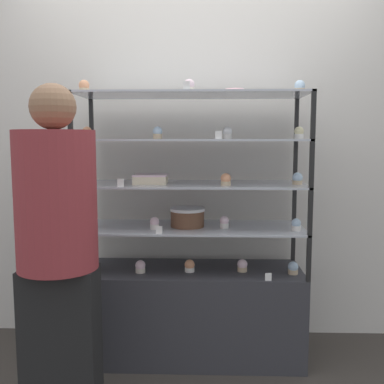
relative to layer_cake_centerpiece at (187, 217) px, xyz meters
The scene contains 35 objects.
ground_plane 0.88m from the layer_cake_centerpiece, ahead, with size 20.00×20.00×0.00m, color #38332D.
back_wall 0.57m from the layer_cake_centerpiece, 85.83° to the left, with size 8.00×0.05×2.60m.
display_base 0.60m from the layer_cake_centerpiece, ahead, with size 1.33×0.47×0.56m.
display_riser_lower 0.08m from the layer_cake_centerpiece, ahead, with size 1.33×0.47×0.26m.
display_riser_middle 0.19m from the layer_cake_centerpiece, ahead, with size 1.33×0.47×0.26m.
display_riser_upper 0.45m from the layer_cake_centerpiece, ahead, with size 1.33×0.47×0.26m.
display_riser_top 0.72m from the layer_cake_centerpiece, ahead, with size 1.33×0.47×0.26m.
layer_cake_centerpiece is the anchor object (origin of this frame).
sheet_cake_frosted 0.32m from the layer_cake_centerpiece, behind, with size 0.20×0.17×0.06m.
cupcake_0 0.64m from the layer_cake_centerpiece, behind, with size 0.06×0.06×0.07m.
cupcake_1 0.41m from the layer_cake_centerpiece, 163.18° to the right, with size 0.06×0.06×0.07m.
cupcake_2 0.29m from the layer_cake_centerpiece, 75.06° to the right, with size 0.06×0.06×0.07m.
cupcake_3 0.44m from the layer_cake_centerpiece, ahead, with size 0.06×0.06×0.07m.
cupcake_4 0.69m from the layer_cake_centerpiece, ahead, with size 0.06×0.06×0.07m.
price_tag_0 0.59m from the layer_cake_centerpiece, 25.01° to the right, with size 0.04×0.00×0.04m.
cupcake_5 0.59m from the layer_cake_centerpiece, behind, with size 0.05×0.05×0.07m.
cupcake_6 0.21m from the layer_cake_centerpiece, 156.21° to the right, with size 0.05×0.05×0.07m.
cupcake_7 0.23m from the layer_cake_centerpiece, ahead, with size 0.05×0.05×0.07m.
cupcake_8 0.64m from the layer_cake_centerpiece, ahead, with size 0.05×0.05×0.07m.
price_tag_1 0.26m from the layer_cake_centerpiece, 124.58° to the right, with size 0.04×0.00×0.04m.
cupcake_9 0.64m from the layer_cake_centerpiece, behind, with size 0.06×0.06×0.07m.
cupcake_10 0.35m from the layer_cake_centerpiece, 26.64° to the right, with size 0.06×0.06×0.07m.
cupcake_11 0.69m from the layer_cake_centerpiece, ahead, with size 0.06×0.06×0.07m.
price_tag_2 0.48m from the layer_cake_centerpiece, 149.04° to the right, with size 0.04×0.00×0.04m.
cupcake_12 0.77m from the layer_cake_centerpiece, behind, with size 0.05×0.05×0.07m.
cupcake_13 0.54m from the layer_cake_centerpiece, 150.53° to the right, with size 0.05×0.05×0.07m.
cupcake_14 0.56m from the layer_cake_centerpiece, 11.06° to the right, with size 0.05×0.05×0.07m.
cupcake_15 0.82m from the layer_cake_centerpiece, ahead, with size 0.05×0.05×0.07m.
price_tag_3 0.57m from the layer_cake_centerpiece, 50.42° to the right, with size 0.04×0.00×0.04m.
cupcake_16 0.96m from the layer_cake_centerpiece, behind, with size 0.06×0.06×0.07m.
cupcake_17 0.77m from the layer_cake_centerpiece, 82.18° to the right, with size 0.06×0.06×0.07m.
cupcake_18 1.00m from the layer_cake_centerpiece, ahead, with size 0.06×0.06×0.07m.
price_tag_4 0.78m from the layer_cake_centerpiece, 88.45° to the right, with size 0.04×0.00×0.04m.
donut_glazed 0.80m from the layer_cake_centerpiece, 14.35° to the left, with size 0.13×0.13×0.04m.
customer_figure 0.86m from the layer_cake_centerpiece, 132.43° to the right, with size 0.37×0.37×1.60m.
Camera 1 is at (0.09, -2.67, 1.35)m, focal length 42.00 mm.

